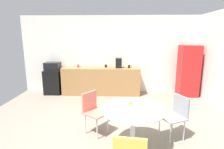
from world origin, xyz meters
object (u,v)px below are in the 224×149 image
(mini_fridge, at_px, (54,82))
(locker_cabinet, at_px, (188,71))
(round_table, at_px, (133,117))
(chair_gray, at_px, (177,112))
(mug_white, at_px, (106,66))
(chair_coral, at_px, (93,108))
(mug_green, at_px, (129,66))
(mug_red, at_px, (78,66))
(fruit_bowl, at_px, (129,106))
(coffee_maker, at_px, (119,63))
(microwave, at_px, (53,66))

(mini_fridge, relative_size, locker_cabinet, 0.49)
(round_table, relative_size, chair_gray, 1.24)
(mini_fridge, relative_size, mug_white, 6.27)
(chair_coral, bearing_deg, locker_cabinet, 40.72)
(mug_green, distance_m, mug_red, 1.71)
(mini_fridge, bearing_deg, fruit_bowl, -51.79)
(mini_fridge, xyz_separation_m, mug_green, (2.55, -0.02, 0.54))
(mug_red, distance_m, coffee_maker, 1.36)
(locker_cabinet, bearing_deg, mug_white, 176.56)
(mini_fridge, xyz_separation_m, mug_white, (1.78, 0.06, 0.54))
(microwave, height_order, chair_gray, microwave)
(fruit_bowl, height_order, mug_red, mug_red)
(chair_gray, height_order, fruit_bowl, fruit_bowl)
(mug_white, bearing_deg, chair_gray, -61.04)
(mini_fridge, xyz_separation_m, chair_gray, (3.29, -2.66, 0.12))
(mug_red, relative_size, coffee_maker, 0.40)
(mug_white, xyz_separation_m, mug_green, (0.77, -0.08, 0.00))
(mug_red, bearing_deg, mug_white, 1.37)
(mini_fridge, xyz_separation_m, round_table, (2.44, -3.04, 0.19))
(mug_white, height_order, coffee_maker, coffee_maker)
(chair_coral, bearing_deg, mug_green, 70.54)
(mug_red, bearing_deg, round_table, -62.75)
(fruit_bowl, bearing_deg, mug_green, 86.35)
(microwave, xyz_separation_m, coffee_maker, (2.21, 0.00, 0.12))
(round_table, distance_m, chair_gray, 0.94)
(microwave, distance_m, coffee_maker, 2.21)
(fruit_bowl, height_order, mug_white, mug_white)
(microwave, xyz_separation_m, mug_green, (2.55, -0.02, 0.01))
(chair_coral, distance_m, mug_green, 2.65)
(locker_cabinet, distance_m, mug_white, 2.68)
(round_table, height_order, mug_green, mug_green)
(chair_coral, distance_m, coffee_maker, 2.60)
(round_table, bearing_deg, chair_coral, 143.65)
(microwave, bearing_deg, fruit_bowl, -51.79)
(microwave, distance_m, fruit_bowl, 3.83)
(mug_white, xyz_separation_m, coffee_maker, (0.43, -0.06, 0.11))
(mug_white, bearing_deg, coffee_maker, -8.16)
(round_table, distance_m, mug_red, 3.48)
(mini_fridge, height_order, coffee_maker, coffee_maker)
(locker_cabinet, xyz_separation_m, chair_gray, (-1.17, -2.56, -0.30))
(round_table, relative_size, coffee_maker, 3.22)
(locker_cabinet, relative_size, mug_white, 12.73)
(mug_white, xyz_separation_m, mug_red, (-0.93, -0.02, 0.00))
(microwave, distance_m, locker_cabinet, 4.46)
(mug_red, xyz_separation_m, coffee_maker, (1.36, -0.04, 0.11))
(mug_green, bearing_deg, round_table, -92.26)
(coffee_maker, bearing_deg, chair_gray, -67.90)
(mini_fridge, relative_size, fruit_bowl, 3.23)
(microwave, xyz_separation_m, fruit_bowl, (2.36, -3.00, -0.16))
(locker_cabinet, xyz_separation_m, chair_coral, (-2.77, -2.39, -0.30))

